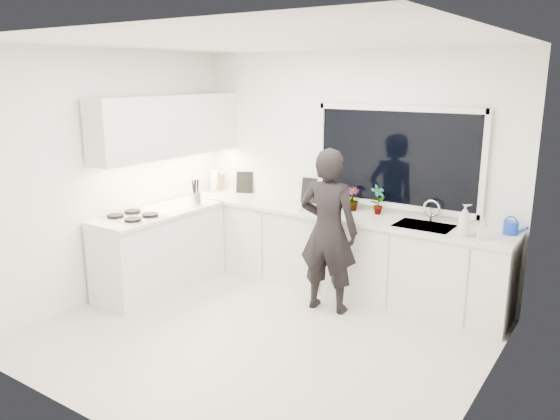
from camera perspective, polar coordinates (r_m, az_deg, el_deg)
The scene contains 25 objects.
floor at distance 5.37m, azimuth -2.20°, elevation -13.02°, with size 4.00×3.50×0.02m, color beige.
wall_back at distance 6.38m, azimuth 7.09°, elevation 4.14°, with size 4.00×0.02×2.70m, color white.
wall_left at distance 6.29m, azimuth -17.29°, elevation 3.48°, with size 0.02×3.50×2.70m, color white.
wall_right at distance 4.08m, azimuth 21.04°, elevation -2.25°, with size 0.02×3.50×2.70m, color white.
ceiling at distance 4.80m, azimuth -2.51°, elevation 17.36°, with size 4.00×3.50×0.02m, color white.
window at distance 6.07m, azimuth 12.06°, elevation 5.36°, with size 1.80×0.02×1.00m, color black.
base_cabinets_back at distance 6.33m, azimuth 5.56°, elevation -4.38°, with size 3.92×0.58×0.88m, color white.
base_cabinets_left at distance 6.48m, azimuth -12.40°, elevation -4.23°, with size 0.58×1.60×0.88m, color white.
countertop_back at distance 6.20m, azimuth 5.62°, elevation -0.37°, with size 3.94×0.62×0.04m, color silver.
countertop_left at distance 6.35m, azimuth -12.62°, elevation -0.28°, with size 0.62×1.60×0.04m, color silver.
upper_cabinets at distance 6.52m, azimuth -11.55°, elevation 8.61°, with size 0.34×2.10×0.70m, color white.
sink at distance 5.81m, azimuth 14.80°, elevation -2.05°, with size 0.58×0.42×0.14m, color silver.
faucet at distance 5.95m, azimuth 15.54°, elevation -0.12°, with size 0.03×0.03×0.22m, color silver.
stovetop at distance 6.13m, azimuth -15.13°, elevation -0.60°, with size 0.56×0.48×0.03m, color black.
person at distance 5.64m, azimuth 5.06°, elevation -2.20°, with size 0.63×0.41×1.72m, color black.
pizza_tray at distance 6.25m, azimuth 4.18°, elevation 0.12°, with size 0.45×0.33×0.03m, color silver.
pizza at distance 6.25m, azimuth 4.18°, elevation 0.27°, with size 0.41×0.29×0.01m, color red.
watering_can at distance 5.73m, azimuth 22.95°, elevation -1.72°, with size 0.14×0.14×0.13m, color #1338B4.
paper_towel_roll at distance 7.29m, azimuth -6.82°, elevation 2.97°, with size 0.11×0.11×0.26m, color white.
knife_block at distance 7.31m, azimuth -6.49°, elevation 2.85°, with size 0.13×0.10×0.22m, color #915F43.
utensil_crock at distance 6.52m, azimuth -8.77°, elevation 1.16°, with size 0.13×0.13×0.16m, color #ACABB0.
picture_frame_large at distance 7.15m, azimuth -3.73°, elevation 2.91°, with size 0.22×0.02×0.28m, color black.
picture_frame_small at distance 6.59m, azimuth 3.26°, elevation 2.05°, with size 0.25×0.02×0.30m, color black.
herb_plants at distance 6.29m, azimuth 6.70°, elevation 1.41°, with size 0.87×0.36×0.33m.
soap_bottles at distance 5.48m, azimuth 19.19°, elevation -1.25°, with size 0.33×0.17×0.31m.
Camera 1 is at (2.85, -3.85, 2.42)m, focal length 35.00 mm.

